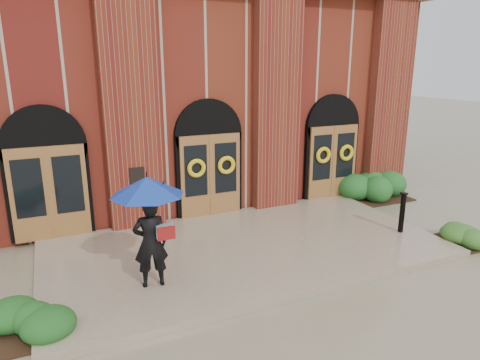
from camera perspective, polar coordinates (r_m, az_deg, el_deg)
ground at (r=11.14m, az=1.14°, el=-9.62°), size 90.00×90.00×0.00m
landing at (r=11.23m, az=0.81°, el=-8.98°), size 10.00×5.30×0.15m
church_building at (r=18.46m, az=-10.81°, el=11.36°), size 16.20×12.53×7.00m
man_with_umbrella at (r=8.86m, az=-12.07°, el=-4.04°), size 1.65×1.65×2.38m
metal_post at (r=12.62m, az=20.82°, el=-3.95°), size 0.16×0.16×1.14m
hedge_wall_right at (r=15.54m, az=15.82°, el=-1.20°), size 3.37×1.35×0.87m
hedge_front_left at (r=8.95m, az=-26.71°, el=-16.25°), size 1.47×1.26×0.52m
hedge_front_right at (r=12.89m, az=26.68°, el=-6.64°), size 1.35×1.16×0.48m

